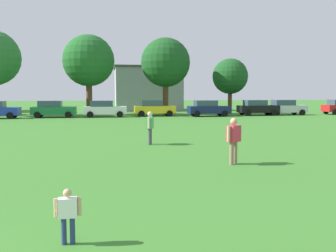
# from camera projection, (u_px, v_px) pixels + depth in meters

# --- Properties ---
(ground_plane) EXTENTS (160.00, 160.00, 0.00)m
(ground_plane) POSITION_uv_depth(u_px,v_px,m) (74.00, 122.00, 32.45)
(ground_plane) COLOR #387528
(child_kite_flyer) EXTENTS (0.45, 0.19, 0.95)m
(child_kite_flyer) POSITION_uv_depth(u_px,v_px,m) (68.00, 211.00, 6.40)
(child_kite_flyer) COLOR navy
(child_kite_flyer) RESTS_ON ground
(adult_bystander) EXTENTS (0.63, 0.58, 1.65)m
(adult_bystander) POSITION_uv_depth(u_px,v_px,m) (234.00, 137.00, 13.49)
(adult_bystander) COLOR #8C7259
(adult_bystander) RESTS_ON ground
(bystander_near_trees) EXTENTS (0.43, 0.75, 1.62)m
(bystander_near_trees) POSITION_uv_depth(u_px,v_px,m) (150.00, 125.00, 18.56)
(bystander_near_trees) COLOR #4C4C51
(bystander_near_trees) RESTS_ON ground
(parked_car_green_1) EXTENTS (4.30, 2.02, 1.68)m
(parked_car_green_1) POSITION_uv_depth(u_px,v_px,m) (53.00, 109.00, 38.06)
(parked_car_green_1) COLOR #196B38
(parked_car_green_1) RESTS_ON ground
(parked_car_white_2) EXTENTS (4.30, 2.02, 1.68)m
(parked_car_white_2) POSITION_uv_depth(u_px,v_px,m) (104.00, 109.00, 38.74)
(parked_car_white_2) COLOR white
(parked_car_white_2) RESTS_ON ground
(parked_car_yellow_3) EXTENTS (4.30, 2.02, 1.68)m
(parked_car_yellow_3) POSITION_uv_depth(u_px,v_px,m) (154.00, 108.00, 40.19)
(parked_car_yellow_3) COLOR yellow
(parked_car_yellow_3) RESTS_ON ground
(parked_car_navy_4) EXTENTS (4.30, 2.02, 1.68)m
(parked_car_navy_4) POSITION_uv_depth(u_px,v_px,m) (208.00, 108.00, 39.91)
(parked_car_navy_4) COLOR #141E4C
(parked_car_navy_4) RESTS_ON ground
(parked_car_black_5) EXTENTS (4.30, 2.02, 1.68)m
(parked_car_black_5) POSITION_uv_depth(u_px,v_px,m) (257.00, 108.00, 41.51)
(parked_car_black_5) COLOR black
(parked_car_black_5) RESTS_ON ground
(parked_car_silver_6) EXTENTS (4.30, 2.02, 1.68)m
(parked_car_silver_6) POSITION_uv_depth(u_px,v_px,m) (285.00, 107.00, 42.21)
(parked_car_silver_6) COLOR silver
(parked_car_silver_6) RESTS_ON ground
(tree_center) EXTENTS (5.67, 5.67, 8.84)m
(tree_center) POSITION_uv_depth(u_px,v_px,m) (89.00, 61.00, 41.99)
(tree_center) COLOR brown
(tree_center) RESTS_ON ground
(tree_right) EXTENTS (5.54, 5.54, 8.64)m
(tree_right) POSITION_uv_depth(u_px,v_px,m) (166.00, 63.00, 42.96)
(tree_right) COLOR brown
(tree_right) RESTS_ON ground
(tree_far_right) EXTENTS (4.13, 4.13, 6.44)m
(tree_far_right) POSITION_uv_depth(u_px,v_px,m) (230.00, 76.00, 44.45)
(tree_far_right) COLOR brown
(tree_far_right) RESTS_ON ground
(house_right) EXTENTS (9.27, 8.05, 6.04)m
(house_right) POSITION_uv_depth(u_px,v_px,m) (147.00, 88.00, 53.59)
(house_right) COLOR #9999A3
(house_right) RESTS_ON ground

